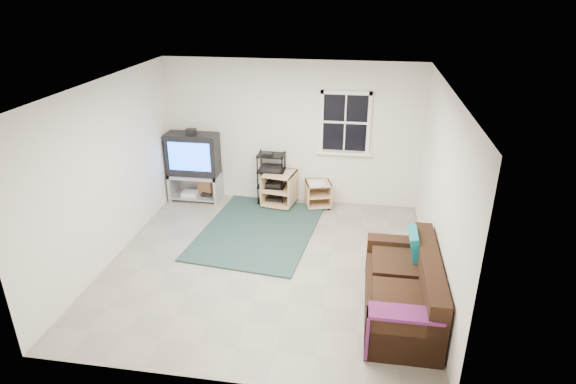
% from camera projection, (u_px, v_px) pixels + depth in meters
% --- Properties ---
extents(room, '(4.60, 4.62, 4.60)m').
position_uv_depth(room, '(345.00, 127.00, 8.38)').
color(room, gray).
rests_on(room, ground).
extents(tv_unit, '(0.94, 0.47, 1.38)m').
position_uv_depth(tv_unit, '(194.00, 161.00, 8.86)').
color(tv_unit, '#9C9CA4').
rests_on(tv_unit, ground).
extents(av_rack, '(0.49, 0.36, 0.98)m').
position_uv_depth(av_rack, '(272.00, 181.00, 8.84)').
color(av_rack, black).
rests_on(av_rack, ground).
extents(side_table_left, '(0.63, 0.63, 0.65)m').
position_uv_depth(side_table_left, '(280.00, 187.00, 8.80)').
color(side_table_left, tan).
rests_on(side_table_left, ground).
extents(side_table_right, '(0.54, 0.54, 0.50)m').
position_uv_depth(side_table_right, '(318.00, 192.00, 8.76)').
color(side_table_right, tan).
rests_on(side_table_right, ground).
extents(sofa, '(0.85, 1.91, 0.87)m').
position_uv_depth(sofa, '(404.00, 291.00, 5.90)').
color(sofa, black).
rests_on(sofa, ground).
extents(shag_rug, '(2.02, 2.61, 0.03)m').
position_uv_depth(shag_rug, '(258.00, 231.00, 7.96)').
color(shag_rug, black).
rests_on(shag_rug, ground).
extents(paper_bag, '(0.34, 0.27, 0.43)m').
position_uv_depth(paper_bag, '(207.00, 187.00, 9.15)').
color(paper_bag, '#A26F48').
rests_on(paper_bag, ground).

